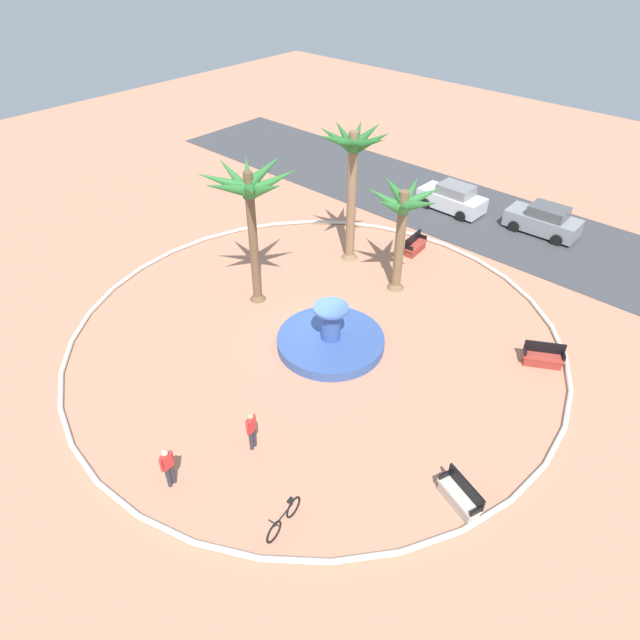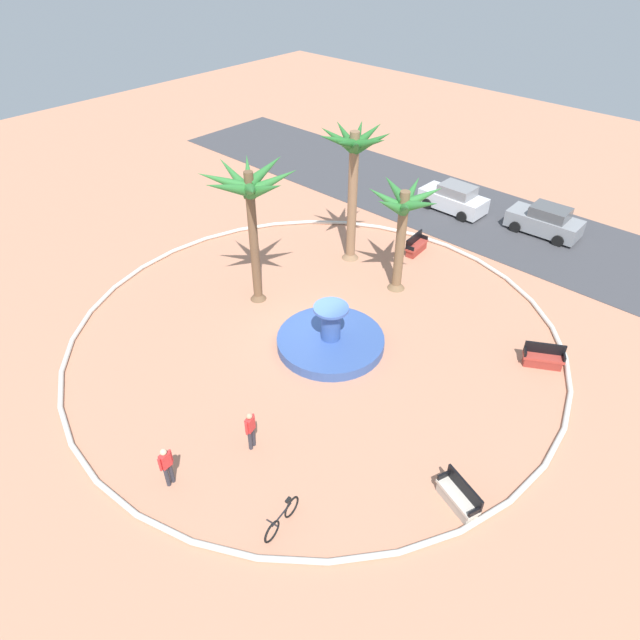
# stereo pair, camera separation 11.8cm
# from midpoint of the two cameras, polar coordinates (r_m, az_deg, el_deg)

# --- Properties ---
(ground_plane) EXTENTS (80.00, 80.00, 0.00)m
(ground_plane) POSITION_cam_midpoint_polar(r_m,az_deg,el_deg) (24.32, -0.60, -1.58)
(ground_plane) COLOR tan
(plaza_curb) EXTENTS (21.16, 21.16, 0.20)m
(plaza_curb) POSITION_cam_midpoint_polar(r_m,az_deg,el_deg) (24.26, -0.60, -1.40)
(plaza_curb) COLOR silver
(plaza_curb) RESTS_ON ground
(street_asphalt) EXTENTS (48.00, 8.00, 0.03)m
(street_asphalt) POSITION_cam_midpoint_polar(r_m,az_deg,el_deg) (35.07, 16.52, 9.96)
(street_asphalt) COLOR #424247
(street_asphalt) RESTS_ON ground
(fountain) EXTENTS (4.56, 4.56, 2.03)m
(fountain) POSITION_cam_midpoint_polar(r_m,az_deg,el_deg) (23.60, 0.95, -2.06)
(fountain) COLOR #38569E
(fountain) RESTS_ON ground
(palm_tree_near_fountain) EXTENTS (3.59, 3.68, 6.97)m
(palm_tree_near_fountain) POSITION_cam_midpoint_polar(r_m,az_deg,el_deg) (27.38, 3.26, 16.08)
(palm_tree_near_fountain) COLOR #8E6B4C
(palm_tree_near_fountain) RESTS_ON ground
(palm_tree_by_curb) EXTENTS (4.21, 4.35, 6.61)m
(palm_tree_by_curb) POSITION_cam_midpoint_polar(r_m,az_deg,el_deg) (24.10, -7.38, 12.46)
(palm_tree_by_curb) COLOR brown
(palm_tree_by_curb) RESTS_ON ground
(palm_tree_mid_plaza) EXTENTS (3.61, 3.57, 5.33)m
(palm_tree_mid_plaza) POSITION_cam_midpoint_polar(r_m,az_deg,el_deg) (25.58, 8.32, 10.74)
(palm_tree_mid_plaza) COLOR brown
(palm_tree_mid_plaza) RESTS_ON ground
(bench_east) EXTENTS (1.63, 1.24, 1.00)m
(bench_east) POSITION_cam_midpoint_polar(r_m,az_deg,el_deg) (24.38, 21.73, -3.62)
(bench_east) COLOR #B73D33
(bench_east) RESTS_ON ground
(bench_west) EXTENTS (0.65, 1.64, 1.00)m
(bench_west) POSITION_cam_midpoint_polar(r_m,az_deg,el_deg) (30.48, 9.61, 7.45)
(bench_west) COLOR #B73D33
(bench_west) RESTS_ON ground
(bench_north) EXTENTS (1.67, 1.01, 1.00)m
(bench_north) POSITION_cam_midpoint_polar(r_m,az_deg,el_deg) (18.72, 13.92, -17.20)
(bench_north) COLOR beige
(bench_north) RESTS_ON ground
(bicycle_red_frame) EXTENTS (0.46, 1.71, 0.94)m
(bicycle_red_frame) POSITION_cam_midpoint_polar(r_m,az_deg,el_deg) (17.79, -3.92, -19.64)
(bicycle_red_frame) COLOR black
(bicycle_red_frame) RESTS_ON ground
(person_cyclist_helmet) EXTENTS (0.28, 0.51, 1.65)m
(person_cyclist_helmet) POSITION_cam_midpoint_polar(r_m,az_deg,el_deg) (19.33, -7.20, -11.00)
(person_cyclist_helmet) COLOR #33333D
(person_cyclist_helmet) RESTS_ON ground
(person_cyclist_photo) EXTENTS (0.23, 0.53, 1.66)m
(person_cyclist_photo) POSITION_cam_midpoint_polar(r_m,az_deg,el_deg) (18.84, -15.49, -14.17)
(person_cyclist_photo) COLOR #33333D
(person_cyclist_photo) RESTS_ON ground
(parked_car_leftmost) EXTENTS (4.03, 1.98, 1.67)m
(parked_car_leftmost) POSITION_cam_midpoint_polar(r_m,az_deg,el_deg) (35.24, 13.29, 12.04)
(parked_car_leftmost) COLOR silver
(parked_car_leftmost) RESTS_ON ground
(parked_car_second) EXTENTS (4.06, 2.03, 1.67)m
(parked_car_second) POSITION_cam_midpoint_polar(r_m,az_deg,el_deg) (34.13, 21.82, 9.45)
(parked_car_second) COLOR gray
(parked_car_second) RESTS_ON ground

